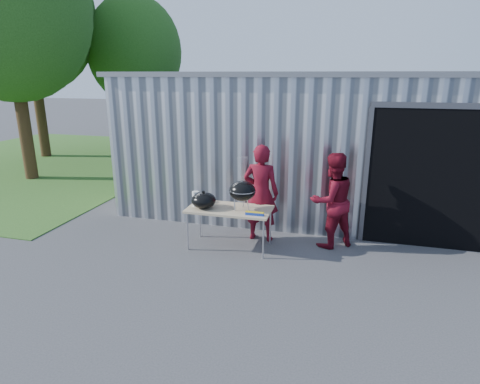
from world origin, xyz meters
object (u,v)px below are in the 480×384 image
(folding_table, at_px, (229,210))
(kettle_grill, at_px, (242,187))
(person_bystander, at_px, (332,200))
(person_cook, at_px, (261,193))

(folding_table, relative_size, kettle_grill, 1.59)
(person_bystander, bearing_deg, person_cook, -34.20)
(kettle_grill, bearing_deg, person_bystander, 20.26)
(folding_table, xyz_separation_m, person_bystander, (1.76, 0.55, 0.16))
(folding_table, height_order, person_bystander, person_bystander)
(person_bystander, bearing_deg, folding_table, -18.29)
(person_bystander, bearing_deg, kettle_grill, -15.35)
(person_cook, bearing_deg, person_bystander, -177.07)
(kettle_grill, bearing_deg, folding_table, 177.17)
(folding_table, distance_m, kettle_grill, 0.51)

